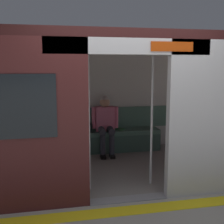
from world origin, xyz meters
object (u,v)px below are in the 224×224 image
Objects in this scene: train_car at (106,84)px; handbag at (85,127)px; book at (119,129)px; grab_pole_door at (89,119)px; person_seated at (105,121)px; grab_pole_far at (152,116)px; bench_seat at (101,136)px.

handbag is (0.25, -1.04, -0.96)m from train_car.
book is 0.10× the size of grab_pole_door.
train_car is 1.27m from person_seated.
book is at bearing -115.36° from grab_pole_door.
handbag is 0.74m from book.
person_seated is at bearing 169.09° from handbag.
book is at bearing -178.04° from handbag.
train_car is at bearing -54.73° from grab_pole_far.
grab_pole_far reaches higher than bench_seat.
bench_seat is at bearing -18.39° from book.
person_seated is at bearing -99.80° from train_car.
grab_pole_far is at bearing -179.67° from grab_pole_door.
train_car reaches higher than bench_seat.
grab_pole_far reaches higher than person_seated.
handbag is at bearing -10.91° from person_seated.
book reaches higher than bench_seat.
train_car is at bearing 85.69° from bench_seat.
person_seated is 1.86m from grab_pole_door.
grab_pole_door is at bearing 85.60° from handbag.
person_seated is at bearing 149.53° from bench_seat.
handbag is 1.89m from grab_pole_door.
grab_pole_far is at bearing 125.27° from train_car.
person_seated reaches higher than handbag.
bench_seat is at bearing -94.31° from train_car.
book is at bearing -161.39° from person_seated.
grab_pole_door is at bearing 72.16° from person_seated.
grab_pole_far is (-0.47, 1.78, 0.71)m from bench_seat.
grab_pole_far is (-0.38, 1.73, 0.38)m from person_seated.
bench_seat is (-0.08, -1.01, -1.15)m from train_car.
bench_seat is 0.34m from person_seated.
person_seated is at bearing -7.30° from book.
person_seated is (-0.17, -0.96, -0.82)m from train_car.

